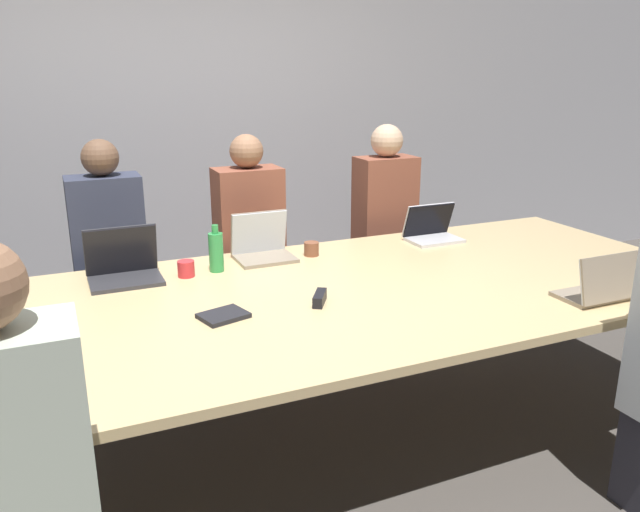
{
  "coord_description": "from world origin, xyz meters",
  "views": [
    {
      "loc": [
        -0.87,
        -2.54,
        1.8
      ],
      "look_at": [
        0.3,
        0.1,
        0.92
      ],
      "focal_mm": 35.0,
      "sensor_mm": 36.0,
      "label": 1
    }
  ],
  "objects_px": {
    "cup_far_midleft": "(186,269)",
    "laptop_near_right": "(601,287)",
    "person_far_center": "(250,254)",
    "cup_far_center": "(311,249)",
    "laptop_far_center": "(262,245)",
    "laptop_far_right": "(431,230)",
    "laptop_far_midleft": "(124,265)",
    "bottle_far_center": "(216,251)",
    "person_far_right": "(384,232)",
    "stapler": "(320,298)",
    "person_far_midleft": "(111,267)"
  },
  "relations": [
    {
      "from": "bottle_far_center",
      "to": "cup_far_midleft",
      "type": "bearing_deg",
      "value": -171.77
    },
    {
      "from": "person_far_right",
      "to": "stapler",
      "type": "relative_size",
      "value": 9.59
    },
    {
      "from": "laptop_far_midleft",
      "to": "person_far_midleft",
      "type": "bearing_deg",
      "value": 92.28
    },
    {
      "from": "laptop_far_midleft",
      "to": "cup_far_midleft",
      "type": "relative_size",
      "value": 4.14
    },
    {
      "from": "laptop_far_center",
      "to": "laptop_far_right",
      "type": "bearing_deg",
      "value": -3.28
    },
    {
      "from": "cup_far_midleft",
      "to": "person_far_center",
      "type": "bearing_deg",
      "value": 46.35
    },
    {
      "from": "cup_far_midleft",
      "to": "person_far_center",
      "type": "relative_size",
      "value": 0.06
    },
    {
      "from": "person_far_right",
      "to": "stapler",
      "type": "distance_m",
      "value": 1.62
    },
    {
      "from": "laptop_near_right",
      "to": "cup_far_center",
      "type": "bearing_deg",
      "value": -51.99
    },
    {
      "from": "laptop_far_midleft",
      "to": "cup_far_midleft",
      "type": "xyz_separation_m",
      "value": [
        0.3,
        -0.07,
        -0.04
      ]
    },
    {
      "from": "person_far_center",
      "to": "person_far_right",
      "type": "xyz_separation_m",
      "value": [
        1.0,
        0.09,
        0.01
      ]
    },
    {
      "from": "person_far_center",
      "to": "cup_far_center",
      "type": "bearing_deg",
      "value": -62.98
    },
    {
      "from": "cup_far_center",
      "to": "bottle_far_center",
      "type": "xyz_separation_m",
      "value": [
        -0.57,
        -0.06,
        0.07
      ]
    },
    {
      "from": "person_far_center",
      "to": "person_far_right",
      "type": "bearing_deg",
      "value": 5.09
    },
    {
      "from": "laptop_near_right",
      "to": "stapler",
      "type": "xyz_separation_m",
      "value": [
        -1.19,
        0.48,
        -0.04
      ]
    },
    {
      "from": "laptop_far_right",
      "to": "stapler",
      "type": "bearing_deg",
      "value": -146.35
    },
    {
      "from": "person_far_right",
      "to": "cup_far_midleft",
      "type": "bearing_deg",
      "value": -157.72
    },
    {
      "from": "laptop_near_right",
      "to": "laptop_far_right",
      "type": "bearing_deg",
      "value": -84.08
    },
    {
      "from": "laptop_far_center",
      "to": "laptop_far_right",
      "type": "height_order",
      "value": "laptop_far_center"
    },
    {
      "from": "person_far_midleft",
      "to": "stapler",
      "type": "distance_m",
      "value": 1.44
    },
    {
      "from": "person_far_center",
      "to": "stapler",
      "type": "height_order",
      "value": "person_far_center"
    },
    {
      "from": "person_far_right",
      "to": "laptop_far_center",
      "type": "bearing_deg",
      "value": -155.89
    },
    {
      "from": "laptop_far_center",
      "to": "laptop_far_right",
      "type": "relative_size",
      "value": 0.98
    },
    {
      "from": "laptop_far_right",
      "to": "person_far_right",
      "type": "distance_m",
      "value": 0.55
    },
    {
      "from": "laptop_far_midleft",
      "to": "cup_far_center",
      "type": "bearing_deg",
      "value": 0.64
    },
    {
      "from": "laptop_near_right",
      "to": "person_far_midleft",
      "type": "bearing_deg",
      "value": -40.48
    },
    {
      "from": "cup_far_center",
      "to": "stapler",
      "type": "xyz_separation_m",
      "value": [
        -0.26,
        -0.71,
        -0.01
      ]
    },
    {
      "from": "person_far_center",
      "to": "cup_far_center",
      "type": "distance_m",
      "value": 0.51
    },
    {
      "from": "stapler",
      "to": "person_far_center",
      "type": "bearing_deg",
      "value": 120.9
    },
    {
      "from": "person_far_center",
      "to": "laptop_far_right",
      "type": "xyz_separation_m",
      "value": [
        1.03,
        -0.44,
        0.15
      ]
    },
    {
      "from": "stapler",
      "to": "cup_far_center",
      "type": "bearing_deg",
      "value": 102.32
    },
    {
      "from": "person_far_center",
      "to": "cup_far_midleft",
      "type": "bearing_deg",
      "value": -133.65
    },
    {
      "from": "laptop_far_midleft",
      "to": "cup_far_center",
      "type": "relative_size",
      "value": 4.24
    },
    {
      "from": "laptop_near_right",
      "to": "bottle_far_center",
      "type": "bearing_deg",
      "value": -37.09
    },
    {
      "from": "person_far_center",
      "to": "cup_far_center",
      "type": "height_order",
      "value": "person_far_center"
    },
    {
      "from": "person_far_center",
      "to": "person_far_right",
      "type": "height_order",
      "value": "person_far_right"
    },
    {
      "from": "person_far_center",
      "to": "cup_far_center",
      "type": "relative_size",
      "value": 17.01
    },
    {
      "from": "person_far_center",
      "to": "laptop_near_right",
      "type": "relative_size",
      "value": 4.18
    },
    {
      "from": "cup_far_midleft",
      "to": "laptop_near_right",
      "type": "bearing_deg",
      "value": -33.67
    },
    {
      "from": "laptop_far_midleft",
      "to": "person_far_right",
      "type": "distance_m",
      "value": 1.89
    },
    {
      "from": "cup_far_center",
      "to": "laptop_far_right",
      "type": "relative_size",
      "value": 0.26
    },
    {
      "from": "person_far_right",
      "to": "laptop_near_right",
      "type": "height_order",
      "value": "person_far_right"
    },
    {
      "from": "laptop_far_center",
      "to": "laptop_near_right",
      "type": "distance_m",
      "value": 1.74
    },
    {
      "from": "person_far_right",
      "to": "stapler",
      "type": "height_order",
      "value": "person_far_right"
    },
    {
      "from": "laptop_far_midleft",
      "to": "laptop_far_right",
      "type": "bearing_deg",
      "value": 0.48
    },
    {
      "from": "person_far_right",
      "to": "stapler",
      "type": "bearing_deg",
      "value": -129.9
    },
    {
      "from": "person_far_midleft",
      "to": "person_far_center",
      "type": "height_order",
      "value": "person_far_midleft"
    },
    {
      "from": "bottle_far_center",
      "to": "person_far_right",
      "type": "xyz_separation_m",
      "value": [
        1.34,
        0.59,
        -0.18
      ]
    },
    {
      "from": "cup_far_midleft",
      "to": "cup_far_center",
      "type": "bearing_deg",
      "value": 6.51
    },
    {
      "from": "laptop_near_right",
      "to": "stapler",
      "type": "relative_size",
      "value": 2.27
    }
  ]
}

